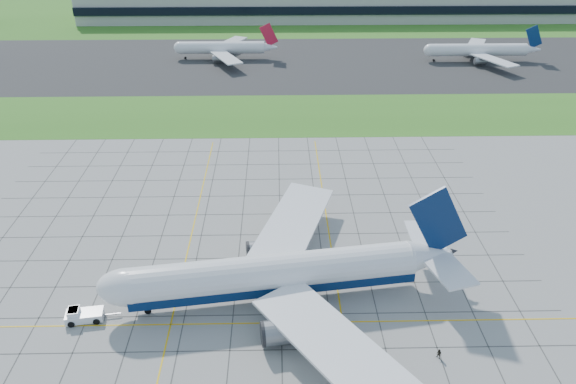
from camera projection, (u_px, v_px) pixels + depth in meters
The scene contains 12 objects.
ground at pixel (233, 315), 93.00m from camera, with size 1400.00×1400.00×0.00m, color gray.
grass_median at pixel (252, 115), 171.46m from camera, with size 700.00×35.00×0.04m, color #346E1F.
asphalt_taxiway at pixel (257, 63), 219.41m from camera, with size 700.00×75.00×0.04m, color #383838.
grass_far at pixel (262, 7), 315.32m from camera, with size 700.00×145.00×0.04m, color #346E1F.
apron_markings at pixel (239, 274), 102.67m from camera, with size 120.00×130.00×0.03m.
terminal at pixel (338, 0), 290.29m from camera, with size 260.00×43.00×15.80m.
airliner at pixel (277, 274), 93.93m from camera, with size 62.32×62.72×19.68m.
pushback_tug at pixel (83, 315), 91.47m from camera, with size 8.81×3.75×2.42m.
crew_near at pixel (79, 316), 91.60m from camera, with size 0.57×0.38×1.58m, color black.
crew_far at pixel (439, 354), 84.25m from camera, with size 0.83×0.64×1.70m, color black.
distant_jet_1 at pixel (224, 48), 222.56m from camera, with size 39.14×42.66×14.08m.
distant_jet_2 at pixel (479, 50), 219.64m from camera, with size 43.79×42.66×14.08m.
Camera 1 is at (7.62, -71.26, 63.35)m, focal length 35.00 mm.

